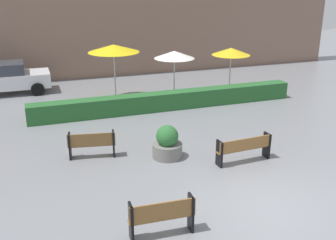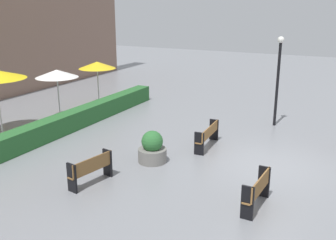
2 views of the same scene
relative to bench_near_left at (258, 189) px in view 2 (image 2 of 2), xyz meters
The scene contains 9 objects.
ground_plane 3.10m from the bench_near_left, ahead, with size 60.00×60.00×0.00m, color gray.
bench_near_left is the anchor object (origin of this frame).
bench_far_left 4.81m from the bench_near_left, 99.45° to the left, with size 1.54×0.61×0.86m.
bench_mid_center 4.63m from the bench_near_left, 37.26° to the left, with size 1.88×0.45×0.84m.
planter_pot 4.25m from the bench_near_left, 69.04° to the left, with size 0.97×0.97×1.09m.
lamp_post 7.89m from the bench_near_left, ahead, with size 0.28×0.28×3.85m.
patio_umbrella_white 11.16m from the bench_near_left, 68.30° to the left, with size 1.91×1.91×2.31m.
patio_umbrella_yellow_far 12.54m from the bench_near_left, 55.41° to the left, with size 1.90×1.90×2.29m.
hedge_strip 9.35m from the bench_near_left, 69.74° to the left, with size 11.99×0.70×0.77m, color #28602D.
Camera 2 is at (-12.39, -2.46, 5.18)m, focal length 42.17 mm.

